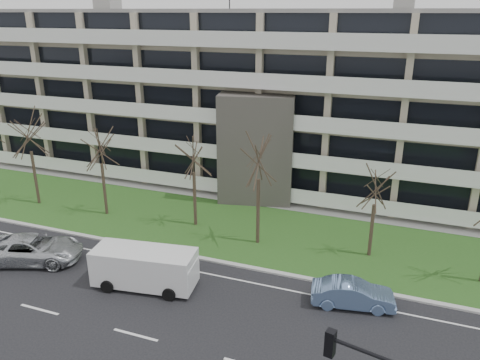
% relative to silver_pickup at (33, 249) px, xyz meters
% --- Properties ---
extents(ground, '(160.00, 160.00, 0.00)m').
position_rel_silver_pickup_xyz_m(ground, '(10.09, -4.03, -0.86)').
color(ground, black).
rests_on(ground, ground).
extents(grass_verge, '(90.00, 10.00, 0.06)m').
position_rel_silver_pickup_xyz_m(grass_verge, '(10.09, 8.97, -0.83)').
color(grass_verge, '#25541C').
rests_on(grass_verge, ground).
extents(curb, '(90.00, 0.35, 0.12)m').
position_rel_silver_pickup_xyz_m(curb, '(10.09, 3.97, -0.80)').
color(curb, '#B2B2AD').
rests_on(curb, ground).
extents(sidewalk, '(90.00, 2.00, 0.08)m').
position_rel_silver_pickup_xyz_m(sidewalk, '(10.09, 14.47, -0.82)').
color(sidewalk, '#B2B2AD').
rests_on(sidewalk, ground).
extents(lane_edge_line, '(90.00, 0.12, 0.01)m').
position_rel_silver_pickup_xyz_m(lane_edge_line, '(10.09, 2.47, -0.85)').
color(lane_edge_line, white).
rests_on(lane_edge_line, ground).
extents(apartment_building, '(60.50, 15.10, 18.75)m').
position_rel_silver_pickup_xyz_m(apartment_building, '(10.09, 21.29, 6.76)').
color(apartment_building, tan).
rests_on(apartment_building, ground).
extents(silver_pickup, '(6.76, 4.73, 1.71)m').
position_rel_silver_pickup_xyz_m(silver_pickup, '(0.00, 0.00, 0.00)').
color(silver_pickup, silver).
rests_on(silver_pickup, ground).
extents(blue_sedan, '(4.67, 2.37, 1.47)m').
position_rel_silver_pickup_xyz_m(blue_sedan, '(19.82, 2.24, -0.12)').
color(blue_sedan, '#7799CE').
rests_on(blue_sedan, ground).
extents(white_van, '(6.18, 3.08, 2.30)m').
position_rel_silver_pickup_xyz_m(white_van, '(8.32, 0.03, 0.52)').
color(white_van, white).
rests_on(white_van, ground).
extents(tree_1, '(4.03, 4.03, 8.07)m').
position_rel_silver_pickup_xyz_m(tree_1, '(-6.65, 7.68, 5.42)').
color(tree_1, '#382B21').
rests_on(tree_1, ground).
extents(tree_2, '(3.73, 3.73, 7.47)m').
position_rel_silver_pickup_xyz_m(tree_2, '(-0.04, 7.82, 4.95)').
color(tree_2, '#382B21').
rests_on(tree_2, ground).
extents(tree_3, '(3.75, 3.75, 7.50)m').
position_rel_silver_pickup_xyz_m(tree_3, '(7.41, 8.47, 4.97)').
color(tree_3, '#382B21').
rests_on(tree_3, ground).
extents(tree_4, '(4.19, 4.19, 8.39)m').
position_rel_silver_pickup_xyz_m(tree_4, '(12.68, 7.37, 5.67)').
color(tree_4, '#382B21').
rests_on(tree_4, ground).
extents(tree_5, '(3.24, 3.24, 6.47)m').
position_rel_silver_pickup_xyz_m(tree_5, '(20.09, 8.25, 4.17)').
color(tree_5, '#382B21').
rests_on(tree_5, ground).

